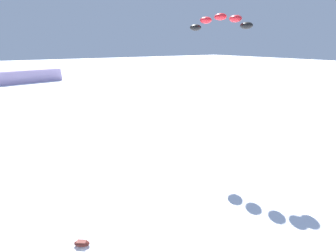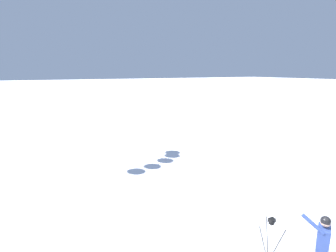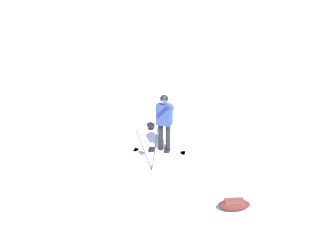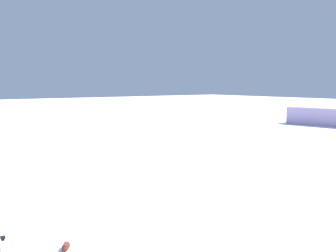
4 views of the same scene
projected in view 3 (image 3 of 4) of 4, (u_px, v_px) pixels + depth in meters
The scene contains 6 objects.
ground_plane at pixel (191, 154), 9.65m from camera, with size 300.00×300.00×0.00m, color white.
snowboarder at pixel (164, 118), 9.47m from camera, with size 0.57×0.69×1.68m.
snowboard at pixel (159, 151), 9.80m from camera, with size 1.28×1.34×0.10m.
gear_bag_large at pixel (234, 204), 7.28m from camera, with size 0.73×0.63×0.25m.
camera_tripod at pixel (151, 137), 8.49m from camera, with size 0.66×0.55×1.29m.
gear_bag_small at pixel (166, 108), 12.63m from camera, with size 0.70×0.64×0.33m.
Camera 3 is at (5.82, 6.36, 4.46)m, focal length 37.36 mm.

